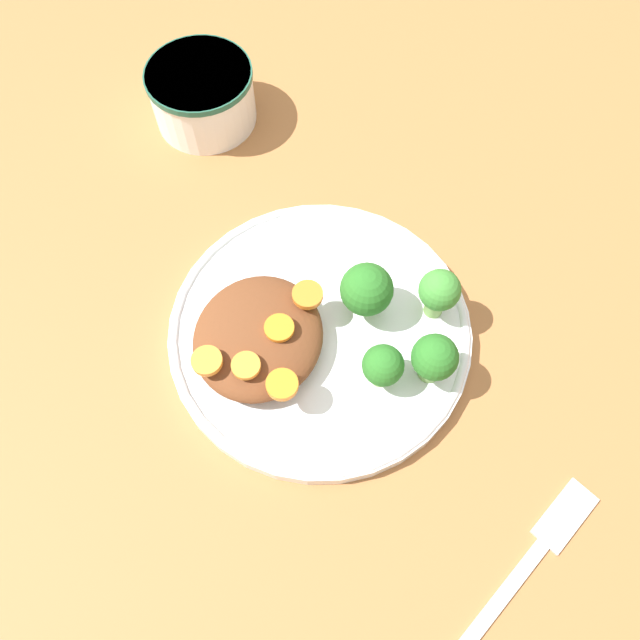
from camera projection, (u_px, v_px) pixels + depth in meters
ground_plane at (320, 335)px, 0.53m from camera, size 4.00×4.00×0.00m
plate at (320, 330)px, 0.52m from camera, size 0.25×0.25×0.02m
dip_bowl at (202, 93)px, 0.61m from camera, size 0.10×0.10×0.06m
stew_mound at (258, 337)px, 0.50m from camera, size 0.11×0.10×0.03m
broccoli_floret_0 at (367, 290)px, 0.50m from camera, size 0.04×0.04×0.06m
broccoli_floret_1 at (434, 359)px, 0.47m from camera, size 0.04×0.04×0.05m
broccoli_floret_2 at (439, 292)px, 0.50m from camera, size 0.03×0.03×0.05m
broccoli_floret_3 at (383, 366)px, 0.48m from camera, size 0.03×0.03×0.04m
carrot_slice_0 at (207, 361)px, 0.47m from camera, size 0.02×0.02×0.01m
carrot_slice_1 at (246, 366)px, 0.47m from camera, size 0.02×0.02×0.00m
carrot_slice_2 at (279, 328)px, 0.48m from camera, size 0.02×0.02×0.00m
carrot_slice_3 at (308, 295)px, 0.49m from camera, size 0.02×0.02×0.01m
carrot_slice_4 at (282, 385)px, 0.46m from camera, size 0.02×0.02×0.01m
fork at (530, 562)px, 0.45m from camera, size 0.17×0.10×0.01m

